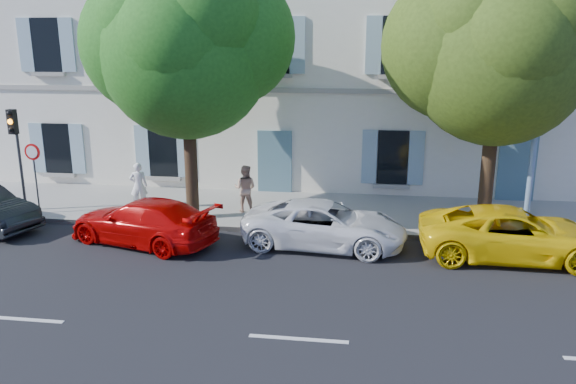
# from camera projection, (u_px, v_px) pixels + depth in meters

# --- Properties ---
(ground) EXTENTS (90.00, 90.00, 0.00)m
(ground) POSITION_uv_depth(u_px,v_px,m) (316.00, 263.00, 14.98)
(ground) COLOR black
(sidewalk) EXTENTS (36.00, 4.50, 0.15)m
(sidewalk) POSITION_uv_depth(u_px,v_px,m) (328.00, 212.00, 19.22)
(sidewalk) COLOR #A09E96
(sidewalk) RESTS_ON ground
(kerb) EXTENTS (36.00, 0.16, 0.16)m
(kerb) POSITION_uv_depth(u_px,v_px,m) (323.00, 233.00, 17.14)
(kerb) COLOR #9E998E
(kerb) RESTS_ON ground
(building) EXTENTS (28.00, 7.00, 12.00)m
(building) POSITION_uv_depth(u_px,v_px,m) (340.00, 35.00, 23.18)
(building) COLOR white
(building) RESTS_ON ground
(car_red_coupe) EXTENTS (4.89, 3.11, 1.32)m
(car_red_coupe) POSITION_uv_depth(u_px,v_px,m) (143.00, 221.00, 16.33)
(car_red_coupe) COLOR #C10605
(car_red_coupe) RESTS_ON ground
(car_white_coupe) EXTENTS (4.85, 2.57, 1.30)m
(car_white_coupe) POSITION_uv_depth(u_px,v_px,m) (325.00, 225.00, 16.09)
(car_white_coupe) COLOR white
(car_white_coupe) RESTS_ON ground
(car_yellow_supercar) EXTENTS (5.01, 2.36, 1.38)m
(car_yellow_supercar) POSITION_uv_depth(u_px,v_px,m) (513.00, 234.00, 15.18)
(car_yellow_supercar) COLOR yellow
(car_yellow_supercar) RESTS_ON ground
(tree_left) EXTENTS (5.24, 5.24, 8.11)m
(tree_left) POSITION_uv_depth(u_px,v_px,m) (186.00, 54.00, 17.04)
(tree_left) COLOR #3A2819
(tree_left) RESTS_ON sidewalk
(tree_right) EXTENTS (5.22, 5.22, 8.04)m
(tree_right) POSITION_uv_depth(u_px,v_px,m) (498.00, 57.00, 16.24)
(tree_right) COLOR #3A2819
(tree_right) RESTS_ON sidewalk
(traffic_light) EXTENTS (0.29, 0.39, 3.45)m
(traffic_light) POSITION_uv_depth(u_px,v_px,m) (15.00, 138.00, 18.47)
(traffic_light) COLOR #383A3D
(traffic_light) RESTS_ON sidewalk
(road_sign) EXTENTS (0.55, 0.09, 2.36)m
(road_sign) POSITION_uv_depth(u_px,v_px,m) (34.00, 163.00, 18.42)
(road_sign) COLOR #383A3D
(road_sign) RESTS_ON sidewalk
(street_lamp) EXTENTS (0.32, 1.84, 8.63)m
(street_lamp) POSITION_uv_depth(u_px,v_px,m) (545.00, 67.00, 15.54)
(street_lamp) COLOR #7293BF
(street_lamp) RESTS_ON sidewalk
(pedestrian_a) EXTENTS (0.68, 0.55, 1.61)m
(pedestrian_a) POSITION_uv_depth(u_px,v_px,m) (139.00, 186.00, 19.18)
(pedestrian_a) COLOR white
(pedestrian_a) RESTS_ON sidewalk
(pedestrian_b) EXTENTS (0.83, 0.67, 1.60)m
(pedestrian_b) POSITION_uv_depth(u_px,v_px,m) (245.00, 188.00, 18.85)
(pedestrian_b) COLOR tan
(pedestrian_b) RESTS_ON sidewalk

